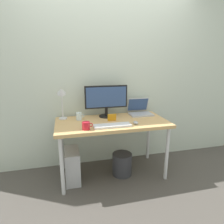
# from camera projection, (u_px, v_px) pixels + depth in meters

# --- Properties ---
(ground_plane) EXTENTS (6.00, 6.00, 0.00)m
(ground_plane) POSITION_uv_depth(u_px,v_px,m) (112.00, 173.00, 2.69)
(ground_plane) COLOR #4C4742
(back_wall) EXTENTS (4.40, 0.04, 2.60)m
(back_wall) POSITION_uv_depth(u_px,v_px,m) (105.00, 75.00, 2.74)
(back_wall) COLOR silver
(back_wall) RESTS_ON ground_plane
(desk) EXTENTS (1.42, 0.70, 0.75)m
(desk) POSITION_uv_depth(u_px,v_px,m) (112.00, 126.00, 2.52)
(desk) COLOR tan
(desk) RESTS_ON ground_plane
(monitor) EXTENTS (0.58, 0.20, 0.43)m
(monitor) POSITION_uv_depth(u_px,v_px,m) (106.00, 99.00, 2.63)
(monitor) COLOR black
(monitor) RESTS_ON desk
(laptop) EXTENTS (0.32, 0.29, 0.22)m
(laptop) POSITION_uv_depth(u_px,v_px,m) (140.00, 110.00, 2.81)
(laptop) COLOR #B2B2B7
(laptop) RESTS_ON desk
(desk_lamp) EXTENTS (0.11, 0.16, 0.44)m
(desk_lamp) POSITION_uv_depth(u_px,v_px,m) (62.00, 96.00, 2.48)
(desk_lamp) COLOR silver
(desk_lamp) RESTS_ON desk
(keyboard) EXTENTS (0.44, 0.14, 0.02)m
(keyboard) POSITION_uv_depth(u_px,v_px,m) (112.00, 126.00, 2.29)
(keyboard) COLOR silver
(keyboard) RESTS_ON desk
(mouse) EXTENTS (0.06, 0.09, 0.03)m
(mouse) POSITION_uv_depth(u_px,v_px,m) (136.00, 123.00, 2.38)
(mouse) COLOR #B2B2B7
(mouse) RESTS_ON desk
(coffee_mug) EXTENTS (0.12, 0.09, 0.09)m
(coffee_mug) POSITION_uv_depth(u_px,v_px,m) (86.00, 126.00, 2.18)
(coffee_mug) COLOR red
(coffee_mug) RESTS_ON desk
(glass_cup) EXTENTS (0.11, 0.07, 0.10)m
(glass_cup) POSITION_uv_depth(u_px,v_px,m) (79.00, 116.00, 2.54)
(glass_cup) COLOR silver
(glass_cup) RESTS_ON desk
(photo_frame) EXTENTS (0.11, 0.03, 0.09)m
(photo_frame) POSITION_uv_depth(u_px,v_px,m) (112.00, 117.00, 2.49)
(photo_frame) COLOR orange
(photo_frame) RESTS_ON desk
(computer_tower) EXTENTS (0.18, 0.36, 0.42)m
(computer_tower) POSITION_uv_depth(u_px,v_px,m) (72.00, 165.00, 2.48)
(computer_tower) COLOR #B2B2B7
(computer_tower) RESTS_ON ground_plane
(wastebasket) EXTENTS (0.26, 0.26, 0.30)m
(wastebasket) POSITION_uv_depth(u_px,v_px,m) (122.00, 164.00, 2.63)
(wastebasket) COLOR #333338
(wastebasket) RESTS_ON ground_plane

